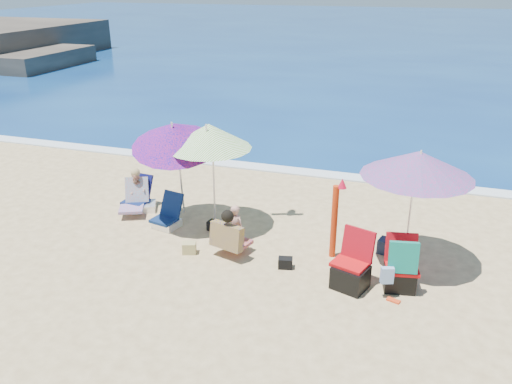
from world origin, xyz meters
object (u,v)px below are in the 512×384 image
(umbrella_turquoise, at_px, (418,164))
(person_left, at_px, (138,190))
(umbrella_striped, at_px, (209,136))
(chair_rainbow, at_px, (140,203))
(camp_chair_left, at_px, (351,271))
(camp_chair_right, at_px, (400,271))
(person_center, at_px, (232,232))
(umbrella_blue, at_px, (175,135))
(furled_umbrella, at_px, (336,215))
(chair_navy, at_px, (167,218))

(umbrella_turquoise, xyz_separation_m, person_left, (-5.65, 0.67, -1.44))
(umbrella_striped, relative_size, chair_rainbow, 2.21)
(umbrella_striped, bearing_deg, camp_chair_left, -24.07)
(umbrella_striped, distance_m, camp_chair_right, 4.19)
(camp_chair_right, xyz_separation_m, person_center, (-2.94, 0.24, 0.12))
(umbrella_blue, distance_m, camp_chair_right, 4.73)
(umbrella_turquoise, relative_size, camp_chair_left, 2.24)
(furled_umbrella, distance_m, person_center, 1.86)
(umbrella_striped, relative_size, umbrella_blue, 0.93)
(umbrella_turquoise, xyz_separation_m, chair_rainbow, (-5.54, 0.52, -1.67))
(person_center, bearing_deg, camp_chair_left, -10.47)
(umbrella_blue, bearing_deg, chair_rainbow, 162.15)
(umbrella_striped, distance_m, furled_umbrella, 2.78)
(umbrella_turquoise, bearing_deg, umbrella_striped, 175.32)
(person_left, bearing_deg, furled_umbrella, -10.23)
(chair_navy, distance_m, camp_chair_left, 3.98)
(chair_rainbow, relative_size, person_center, 1.05)
(umbrella_blue, relative_size, furled_umbrella, 1.54)
(furled_umbrella, height_order, camp_chair_left, furled_umbrella)
(umbrella_turquoise, xyz_separation_m, umbrella_striped, (-3.78, 0.31, 0.04))
(furled_umbrella, distance_m, camp_chair_left, 1.13)
(chair_rainbow, bearing_deg, umbrella_turquoise, -5.39)
(umbrella_turquoise, relative_size, person_left, 2.32)
(person_left, bearing_deg, umbrella_blue, -22.24)
(umbrella_blue, relative_size, person_left, 2.56)
(chair_navy, relative_size, person_center, 0.73)
(camp_chair_right, relative_size, person_left, 1.02)
(chair_navy, distance_m, person_left, 1.21)
(furled_umbrella, relative_size, camp_chair_right, 1.62)
(furled_umbrella, distance_m, person_left, 4.49)
(chair_rainbow, distance_m, person_left, 0.29)
(umbrella_blue, bearing_deg, umbrella_striped, 13.28)
(chair_rainbow, bearing_deg, person_center, -24.12)
(umbrella_turquoise, xyz_separation_m, umbrella_blue, (-4.42, 0.16, 0.04))
(camp_chair_left, bearing_deg, chair_navy, 164.48)
(chair_navy, xyz_separation_m, camp_chair_right, (4.57, -0.90, 0.16))
(furled_umbrella, xyz_separation_m, person_center, (-1.75, -0.48, -0.37))
(chair_rainbow, height_order, camp_chair_left, camp_chair_left)
(umbrella_striped, relative_size, person_left, 2.38)
(camp_chair_right, bearing_deg, chair_rainbow, 165.85)
(umbrella_turquoise, bearing_deg, chair_navy, 179.44)
(umbrella_striped, height_order, person_center, umbrella_striped)
(chair_rainbow, xyz_separation_m, camp_chair_right, (5.47, -1.38, 0.15))
(chair_rainbow, distance_m, camp_chair_right, 5.64)
(umbrella_blue, relative_size, camp_chair_right, 2.50)
(chair_navy, relative_size, chair_rainbow, 0.70)
(camp_chair_right, bearing_deg, umbrella_blue, 166.83)
(umbrella_turquoise, distance_m, person_center, 3.37)
(umbrella_turquoise, height_order, umbrella_striped, umbrella_striped)
(umbrella_turquoise, xyz_separation_m, person_center, (-3.01, -0.61, -1.40))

